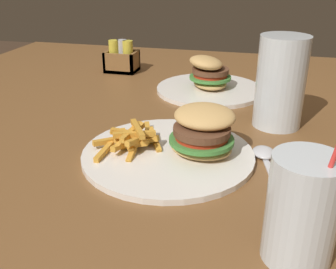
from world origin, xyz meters
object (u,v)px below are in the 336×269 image
object	(u,v)px
juice_glass	(302,213)
condiment_caddy	(122,59)
beer_glass	(280,84)
meal_plate_near	(180,144)
spoon	(265,155)
meal_plate_far	(209,81)

from	to	relation	value
juice_glass	condiment_caddy	xyz separation A→B (m)	(-0.47, 0.71, -0.02)
beer_glass	juice_glass	bearing A→B (deg)	-86.93
juice_glass	condiment_caddy	bearing A→B (deg)	123.52
beer_glass	juice_glass	world-z (taller)	juice_glass
meal_plate_near	spoon	bearing A→B (deg)	11.86
condiment_caddy	juice_glass	bearing A→B (deg)	-56.48
juice_glass	spoon	xyz separation A→B (m)	(-0.04, 0.24, -0.05)
spoon	meal_plate_far	xyz separation A→B (m)	(-0.15, 0.34, 0.02)
meal_plate_near	condiment_caddy	world-z (taller)	meal_plate_near
beer_glass	condiment_caddy	distance (m)	0.55
juice_glass	spoon	size ratio (longest dim) A/B	1.20
meal_plate_near	beer_glass	bearing A→B (deg)	48.98
meal_plate_near	beer_glass	xyz separation A→B (m)	(0.16, 0.18, 0.06)
beer_glass	condiment_caddy	world-z (taller)	beer_glass
juice_glass	meal_plate_far	bearing A→B (deg)	107.91
meal_plate_far	condiment_caddy	world-z (taller)	meal_plate_far
condiment_caddy	beer_glass	bearing A→B (deg)	-35.05
condiment_caddy	spoon	bearing A→B (deg)	-47.54
spoon	meal_plate_far	distance (m)	0.37
juice_glass	meal_plate_near	bearing A→B (deg)	131.09
spoon	condiment_caddy	world-z (taller)	condiment_caddy
meal_plate_near	condiment_caddy	xyz separation A→B (m)	(-0.29, 0.50, 0.01)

